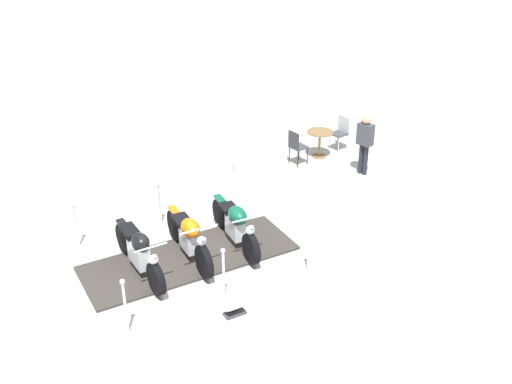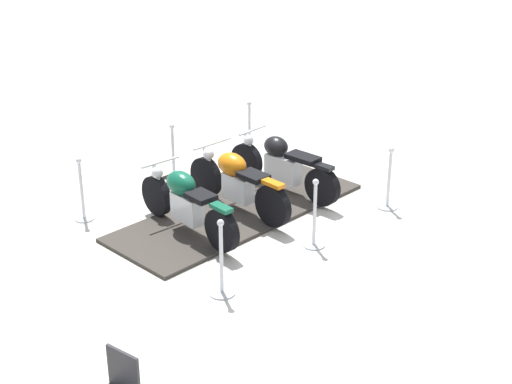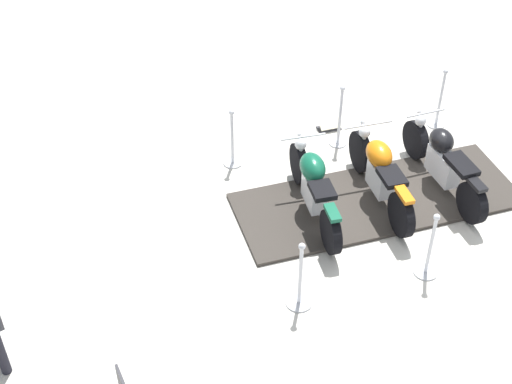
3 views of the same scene
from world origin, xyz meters
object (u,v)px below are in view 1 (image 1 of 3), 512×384
at_px(motorcycle_copper, 189,237).
at_px(info_placard, 235,311).
at_px(stanchion_left_rear, 234,193).
at_px(stanchion_right_front, 126,315).
at_px(motorcycle_forest, 236,224).
at_px(cafe_table, 320,138).
at_px(stanchion_left_front, 77,233).
at_px(stanchion_right_rear, 308,257).
at_px(cafe_chair_across_table, 297,145).
at_px(stanchion_left_mid, 160,212).
at_px(bystander_person, 365,140).
at_px(motorcycle_black, 139,252).
at_px(stanchion_right_mid, 224,282).
at_px(cafe_chair_near_table, 341,131).

bearing_deg(motorcycle_copper, info_placard, 1.38).
xyz_separation_m(stanchion_left_rear, stanchion_right_front, (-2.96, -3.74, 0.07)).
relative_size(motorcycle_forest, cafe_table, 2.99).
relative_size(stanchion_left_front, stanchion_right_rear, 1.00).
relative_size(info_placard, cafe_chair_across_table, 0.45).
bearing_deg(stanchion_left_mid, bystander_person, 10.17).
distance_m(motorcycle_black, stanchion_right_mid, 1.84).
relative_size(stanchion_right_front, bystander_person, 0.69).
bearing_deg(stanchion_left_rear, stanchion_left_front, -168.88).
distance_m(stanchion_left_rear, stanchion_right_front, 4.77).
bearing_deg(stanchion_right_mid, stanchion_right_rear, 11.12).
relative_size(motorcycle_copper, stanchion_left_rear, 2.07).
relative_size(stanchion_right_mid, stanchion_left_rear, 1.06).
bearing_deg(stanchion_left_front, cafe_chair_across_table, 22.38).
bearing_deg(stanchion_left_mid, motorcycle_black, -112.10).
xyz_separation_m(stanchion_right_rear, bystander_person, (3.02, 3.66, 0.60)).
height_order(motorcycle_forest, stanchion_right_front, stanchion_right_front).
bearing_deg(info_placard, motorcycle_black, -62.65).
distance_m(motorcycle_black, bystander_person, 6.70).
relative_size(stanchion_left_mid, stanchion_right_front, 0.95).
relative_size(stanchion_left_rear, cafe_chair_near_table, 1.12).
bearing_deg(stanchion_right_mid, motorcycle_forest, 66.77).
height_order(stanchion_left_mid, stanchion_right_mid, stanchion_right_mid).
bearing_deg(stanchion_left_front, stanchion_right_mid, -48.55).
bearing_deg(info_placard, cafe_chair_near_table, -139.76).
relative_size(motorcycle_copper, cafe_chair_across_table, 2.30).
bearing_deg(cafe_chair_near_table, cafe_table, 0.00).
xyz_separation_m(stanchion_left_mid, info_placard, (0.67, -3.48, -0.27)).
relative_size(motorcycle_copper, stanchion_right_front, 1.99).
bearing_deg(stanchion_left_rear, cafe_chair_near_table, 31.04).
xyz_separation_m(stanchion_left_front, cafe_chair_across_table, (5.77, 2.38, 0.23)).
bearing_deg(motorcycle_black, stanchion_left_front, -155.68).
bearing_deg(bystander_person, stanchion_left_rear, -19.77).
xyz_separation_m(stanchion_left_front, cafe_chair_near_table, (7.31, 2.96, 0.22)).
bearing_deg(cafe_chair_across_table, stanchion_left_front, -177.01).
relative_size(stanchion_left_front, cafe_chair_near_table, 1.09).
bearing_deg(stanchion_right_rear, stanchion_left_mid, 131.45).
bearing_deg(bystander_person, cafe_chair_across_table, -66.32).
bearing_deg(cafe_chair_across_table, cafe_chair_near_table, 1.28).
bearing_deg(cafe_chair_near_table, stanchion_right_rear, 37.28).
bearing_deg(cafe_chair_near_table, bystander_person, 63.50).
height_order(stanchion_left_front, info_placard, stanchion_left_front).
bearing_deg(cafe_chair_near_table, motorcycle_forest, 21.34).
height_order(motorcycle_forest, stanchion_right_rear, stanchion_right_rear).
height_order(stanchion_right_front, info_placard, stanchion_right_front).
bearing_deg(stanchion_right_rear, stanchion_right_mid, -168.88).
height_order(motorcycle_copper, cafe_table, motorcycle_copper).
relative_size(info_placard, cafe_chair_near_table, 0.46).
bearing_deg(bystander_person, stanchion_right_mid, 10.38).
bearing_deg(motorcycle_black, stanchion_left_rear, 116.97).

